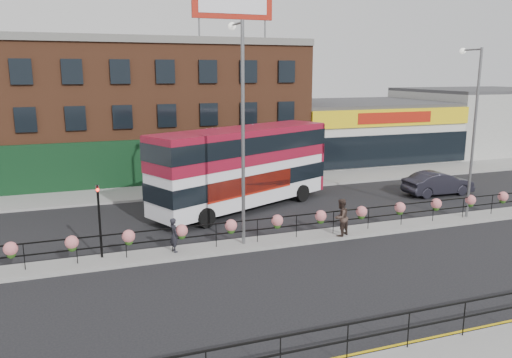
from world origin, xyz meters
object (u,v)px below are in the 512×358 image
object	(u,v)px
car	(438,183)
lamp_column_east	(472,119)
double_decker_bus	(243,160)
pedestrian_b	(341,217)
lamp_column_west	(241,115)
pedestrian_a	(174,235)

from	to	relation	value
car	lamp_column_east	bearing A→B (deg)	156.06
double_decker_bus	pedestrian_b	distance (m)	7.53
car	lamp_column_west	distance (m)	16.89
pedestrian_b	lamp_column_west	distance (m)	7.00
pedestrian_a	pedestrian_b	xyz separation A→B (m)	(8.05, -0.52, 0.15)
pedestrian_b	lamp_column_east	size ratio (longest dim) A/B	0.20
double_decker_bus	lamp_column_east	bearing A→B (deg)	-28.74
double_decker_bus	lamp_column_west	world-z (taller)	lamp_column_west
car	lamp_column_west	xyz separation A→B (m)	(-15.26, -4.92, 5.33)
pedestrian_a	pedestrian_b	bearing A→B (deg)	-106.50
pedestrian_a	lamp_column_west	xyz separation A→B (m)	(3.24, 0.24, 5.17)
double_decker_bus	lamp_column_east	world-z (taller)	lamp_column_east
pedestrian_b	lamp_column_west	bearing A→B (deg)	-35.91
double_decker_bus	lamp_column_east	distance (m)	12.74
lamp_column_west	lamp_column_east	distance (m)	12.99
double_decker_bus	pedestrian_b	bearing A→B (deg)	-67.65
pedestrian_b	lamp_column_east	distance (m)	9.34
double_decker_bus	pedestrian_a	bearing A→B (deg)	-130.30
pedestrian_b	lamp_column_west	xyz separation A→B (m)	(-4.82, 0.76, 5.02)
car	pedestrian_b	xyz separation A→B (m)	(-10.44, -5.68, 0.30)
car	double_decker_bus	bearing A→B (deg)	86.25
car	lamp_column_west	size ratio (longest dim) A/B	0.47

